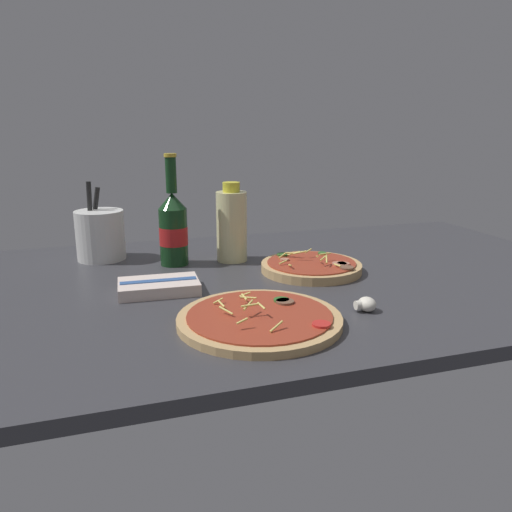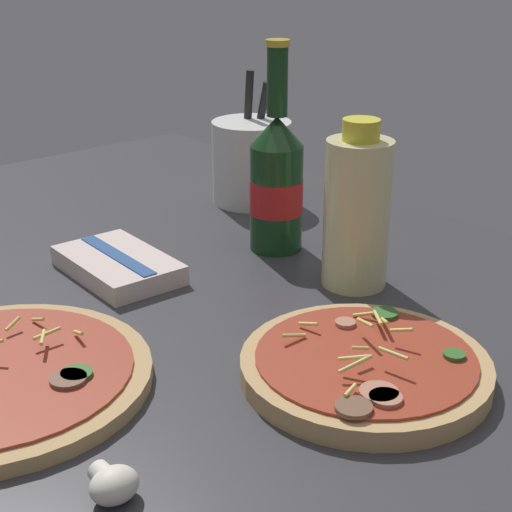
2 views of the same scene
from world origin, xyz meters
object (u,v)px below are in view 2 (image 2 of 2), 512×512
oil_bottle (357,211)px  mushroom_left (113,484)px  dish_towel (118,265)px  beer_bottle (276,181)px  utensil_crock (252,161)px  pizza_far (365,367)px

oil_bottle → mushroom_left: bearing=-71.1°
mushroom_left → dish_towel: (-34.87, 22.23, -0.11)cm
beer_bottle → utensil_crock: bearing=148.2°
utensil_crock → mushroom_left: bearing=-49.3°
oil_bottle → utensil_crock: same height
pizza_far → beer_bottle: beer_bottle is taller
oil_bottle → mushroom_left: oil_bottle is taller
utensil_crock → beer_bottle: bearing=-31.8°
beer_bottle → pizza_far: bearing=-28.2°
pizza_far → beer_bottle: bearing=151.8°
pizza_far → dish_towel: pizza_far is taller
beer_bottle → oil_bottle: size_ratio=1.36×
dish_towel → pizza_far: bearing=7.0°
oil_bottle → dish_towel: (-20.62, -19.49, -7.81)cm
oil_bottle → mushroom_left: 44.75cm
pizza_far → oil_bottle: oil_bottle is taller
pizza_far → dish_towel: size_ratio=1.41×
pizza_far → beer_bottle: 34.38cm
oil_bottle → dish_towel: oil_bottle is taller
mushroom_left → oil_bottle: bearing=108.9°
oil_bottle → dish_towel: bearing=-136.6°
utensil_crock → oil_bottle: bearing=-19.7°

